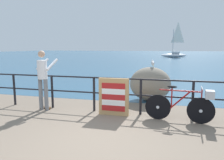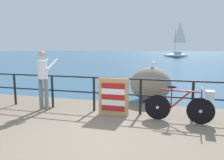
{
  "view_description": "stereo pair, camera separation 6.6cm",
  "coord_description": "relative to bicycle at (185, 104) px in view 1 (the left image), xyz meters",
  "views": [
    {
      "loc": [
        1.36,
        -3.83,
        1.89
      ],
      "look_at": [
        -0.24,
        2.46,
        0.89
      ],
      "focal_mm": 34.54,
      "sensor_mm": 36.0,
      "label": 1
    },
    {
      "loc": [
        1.43,
        -3.81,
        1.89
      ],
      "look_at": [
        -0.24,
        2.46,
        0.89
      ],
      "focal_mm": 34.54,
      "sensor_mm": 36.0,
      "label": 2
    }
  ],
  "objects": [
    {
      "name": "sailboat",
      "position": [
        0.69,
        34.38,
        0.24
      ],
      "size": [
        4.52,
        1.78,
        6.16
      ],
      "rotation": [
        0.0,
        0.0,
        3.25
      ],
      "color": "white",
      "rests_on": "sea_surface"
    },
    {
      "name": "breakwater_boulder_main",
      "position": [
        -1.03,
        2.05,
        0.13
      ],
      "size": [
        1.43,
        1.15,
        1.19
      ],
      "color": "gray",
      "rests_on": "ground"
    },
    {
      "name": "bicycle",
      "position": [
        0.0,
        0.0,
        0.0
      ],
      "size": [
        1.7,
        0.48,
        0.92
      ],
      "rotation": [
        0.0,
        0.0,
        -0.08
      ],
      "color": "black",
      "rests_on": "ground_plane"
    },
    {
      "name": "promenade_railing",
      "position": [
        -1.84,
        0.36,
        0.17
      ],
      "size": [
        9.68,
        0.07,
        1.02
      ],
      "color": "black",
      "rests_on": "ground_plane"
    },
    {
      "name": "sea_surface",
      "position": [
        -1.84,
        46.58,
        -0.46
      ],
      "size": [
        120.0,
        90.0,
        0.01
      ],
      "primitive_type": "cube",
      "color": "#2D5675",
      "rests_on": "ground_plane"
    },
    {
      "name": "person_at_railing",
      "position": [
        -4.02,
        0.08,
        0.53
      ],
      "size": [
        0.51,
        0.66,
        1.78
      ],
      "rotation": [
        0.0,
        0.0,
        1.43
      ],
      "color": "slate",
      "rests_on": "ground_plane"
    },
    {
      "name": "ground_plane",
      "position": [
        -1.84,
        18.31,
        -0.51
      ],
      "size": [
        120.0,
        120.0,
        0.1
      ],
      "primitive_type": "cube",
      "color": "#756656"
    },
    {
      "name": "seagull",
      "position": [
        -0.96,
        2.15,
        0.86
      ],
      "size": [
        0.15,
        0.34,
        0.23
      ],
      "rotation": [
        0.0,
        0.0,
        1.72
      ],
      "color": "gold",
      "rests_on": "breakwater_boulder_main"
    },
    {
      "name": "folded_deckchair_stack",
      "position": [
        -1.87,
        0.11,
        0.06
      ],
      "size": [
        0.84,
        0.1,
        1.04
      ],
      "color": "tan",
      "rests_on": "ground_plane"
    }
  ]
}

